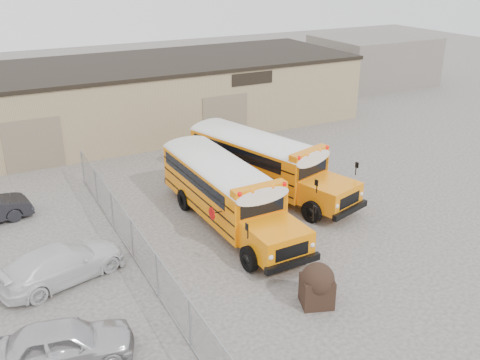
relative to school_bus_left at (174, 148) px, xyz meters
name	(u,v)px	position (x,y,z in m)	size (l,w,h in m)	color
ground	(299,257)	(1.40, -10.31, -1.69)	(120.00, 120.00, 0.00)	#494643
warehouse	(142,95)	(1.40, 9.68, 0.68)	(30.20, 10.20, 4.67)	#877553
chainlink_fence	(132,239)	(-4.60, -7.31, -0.79)	(0.07, 18.07, 1.81)	gray
distant_building_right	(373,60)	(25.40, 13.69, 0.51)	(10.00, 8.00, 4.40)	gray
school_bus_left	(174,148)	(0.00, 0.00, 0.00)	(3.09, 10.08, 2.93)	orange
school_bus_right	(189,133)	(1.79, 2.22, 0.01)	(5.23, 10.33, 2.94)	orange
tarp_bundle	(317,284)	(0.18, -13.27, -0.87)	(1.34, 1.27, 1.61)	black
car_silver	(63,343)	(-8.20, -12.19, -0.99)	(1.66, 4.13, 1.41)	silver
car_white	(62,263)	(-7.39, -7.56, -0.99)	(1.97, 4.84, 1.40)	silver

